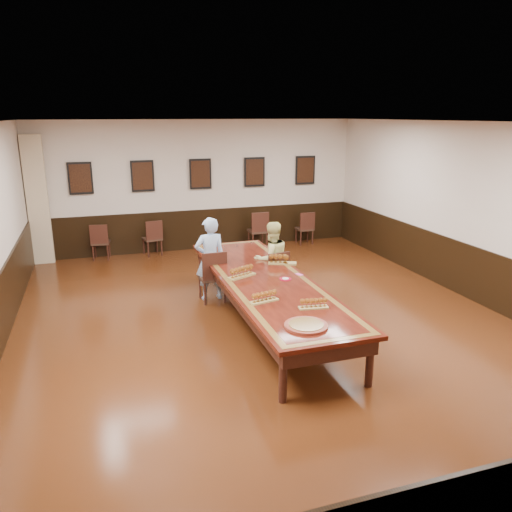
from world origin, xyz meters
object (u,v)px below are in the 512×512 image
object	(u,v)px
spare_chair_c	(258,230)
carved_platter	(306,326)
chair_woman	(274,274)
person_man	(210,259)
conference_table	(265,287)
spare_chair_d	(305,228)
spare_chair_b	(152,237)
chair_man	(212,275)
person_woman	(272,259)
spare_chair_a	(101,241)

from	to	relation	value
spare_chair_c	carved_platter	xyz separation A→B (m)	(-1.50, -6.51, 0.29)
chair_woman	person_man	size ratio (longest dim) A/B	0.59
person_man	conference_table	world-z (taller)	person_man
spare_chair_d	carved_platter	distance (m)	7.14
spare_chair_d	conference_table	distance (m)	5.32
person_man	spare_chair_c	bearing A→B (deg)	-123.86
spare_chair_c	spare_chair_b	bearing A→B (deg)	-3.16
chair_man	carved_platter	world-z (taller)	chair_man
person_woman	spare_chair_b	bearing A→B (deg)	-70.88
chair_woman	person_man	xyz separation A→B (m)	(-1.14, 0.27, 0.32)
chair_woman	carved_platter	size ratio (longest dim) A/B	1.43
spare_chair_b	conference_table	distance (m)	4.90
chair_man	spare_chair_d	distance (m)	4.70
spare_chair_d	conference_table	xyz separation A→B (m)	(-2.68, -4.60, 0.18)
chair_woman	conference_table	xyz separation A→B (m)	(-0.53, -1.07, 0.16)
spare_chair_c	chair_man	bearing A→B (deg)	59.80
spare_chair_c	spare_chair_a	bearing A→B (deg)	-2.24
conference_table	carved_platter	world-z (taller)	carved_platter
person_woman	carved_platter	world-z (taller)	person_woman
spare_chair_b	conference_table	bearing A→B (deg)	92.69
spare_chair_b	spare_chair_c	bearing A→B (deg)	163.92
carved_platter	person_man	bearing A→B (deg)	98.17
carved_platter	chair_man	bearing A→B (deg)	98.35
person_man	person_woman	distance (m)	1.14
person_woman	conference_table	size ratio (longest dim) A/B	0.28
carved_platter	person_woman	bearing A→B (deg)	78.10
spare_chair_c	person_woman	world-z (taller)	person_woman
spare_chair_b	person_man	size ratio (longest dim) A/B	0.57
person_man	chair_man	bearing A→B (deg)	90.00
spare_chair_a	spare_chair_d	world-z (taller)	spare_chair_d
spare_chair_d	carved_platter	world-z (taller)	spare_chair_d
spare_chair_a	person_woman	size ratio (longest dim) A/B	0.61
spare_chair_b	spare_chair_c	world-z (taller)	spare_chair_c
chair_man	spare_chair_d	size ratio (longest dim) A/B	1.11
spare_chair_c	person_man	world-z (taller)	person_man
spare_chair_c	spare_chair_d	bearing A→B (deg)	-177.84
spare_chair_c	person_man	xyz separation A→B (m)	(-1.97, -3.22, 0.29)
chair_woman	spare_chair_b	size ratio (longest dim) A/B	1.04
person_man	carved_platter	distance (m)	3.33
person_woman	conference_table	world-z (taller)	person_woman
spare_chair_a	spare_chair_c	bearing A→B (deg)	-173.80
carved_platter	spare_chair_a	bearing A→B (deg)	109.30
chair_woman	person_man	world-z (taller)	person_man
spare_chair_c	carved_platter	bearing A→B (deg)	77.47
spare_chair_d	spare_chair_a	bearing A→B (deg)	-0.58
person_woman	carved_platter	bearing A→B (deg)	70.37
chair_woman	spare_chair_d	xyz separation A→B (m)	(2.14, 3.53, -0.02)
conference_table	person_man	bearing A→B (deg)	114.39
spare_chair_d	person_woman	distance (m)	4.06
person_woman	spare_chair_a	bearing A→B (deg)	-57.72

